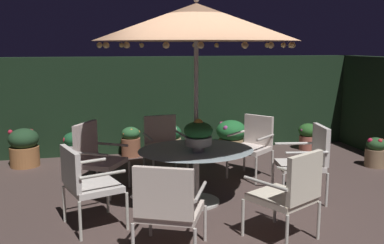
% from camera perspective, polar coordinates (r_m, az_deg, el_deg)
% --- Properties ---
extents(ground_plane, '(8.15, 6.95, 0.02)m').
position_cam_1_polar(ground_plane, '(5.73, 3.25, -11.53)').
color(ground_plane, '#4F3D39').
extents(hedge_backdrop_rear, '(8.15, 0.30, 1.89)m').
position_cam_1_polar(hedge_backdrop_rear, '(8.64, -2.92, 2.45)').
color(hedge_backdrop_rear, black).
rests_on(hedge_backdrop_rear, ground_plane).
extents(patio_dining_table, '(1.55, 1.31, 0.75)m').
position_cam_1_polar(patio_dining_table, '(5.73, 0.54, -5.11)').
color(patio_dining_table, silver).
rests_on(patio_dining_table, ground_plane).
extents(patio_umbrella, '(2.61, 2.61, 2.71)m').
position_cam_1_polar(patio_umbrella, '(5.54, 0.57, 13.14)').
color(patio_umbrella, silver).
rests_on(patio_umbrella, ground_plane).
extents(centerpiece_planter, '(0.37, 0.37, 0.43)m').
position_cam_1_polar(centerpiece_planter, '(5.52, 0.85, -1.56)').
color(centerpiece_planter, beige).
rests_on(centerpiece_planter, patio_dining_table).
extents(patio_chair_north, '(0.76, 0.79, 0.97)m').
position_cam_1_polar(patio_chair_north, '(5.11, -14.02, -7.58)').
color(patio_chair_north, beige).
rests_on(patio_chair_north, ground_plane).
extents(patio_chair_northeast, '(0.84, 0.83, 0.98)m').
position_cam_1_polar(patio_chair_northeast, '(4.33, -3.24, -10.97)').
color(patio_chair_northeast, beige).
rests_on(patio_chair_northeast, ground_plane).
extents(patio_chair_east, '(0.82, 0.83, 1.02)m').
position_cam_1_polar(patio_chair_east, '(4.75, 12.95, -8.92)').
color(patio_chair_east, beige).
rests_on(patio_chair_east, ground_plane).
extents(patio_chair_southeast, '(0.70, 0.65, 1.04)m').
position_cam_1_polar(patio_chair_southeast, '(6.04, 15.18, -4.63)').
color(patio_chair_southeast, silver).
rests_on(patio_chair_southeast, ground_plane).
extents(patio_chair_south, '(0.78, 0.78, 0.99)m').
position_cam_1_polar(patio_chair_south, '(6.97, 8.21, -2.63)').
color(patio_chair_south, beige).
rests_on(patio_chair_south, ground_plane).
extents(patio_chair_southwest, '(0.68, 0.70, 0.94)m').
position_cam_1_polar(patio_chair_southwest, '(7.14, -3.85, -2.50)').
color(patio_chair_southwest, silver).
rests_on(patio_chair_southwest, ground_plane).
extents(patio_chair_west, '(0.81, 0.83, 1.01)m').
position_cam_1_polar(patio_chair_west, '(6.35, -12.77, -4.18)').
color(patio_chair_west, beige).
rests_on(patio_chair_west, ground_plane).
extents(potted_plant_left_far, '(0.43, 0.43, 0.59)m').
position_cam_1_polar(potted_plant_left_far, '(8.33, -2.91, -2.29)').
color(potted_plant_left_far, tan).
rests_on(potted_plant_left_far, ground_plane).
extents(potted_plant_back_right, '(0.59, 0.59, 0.66)m').
position_cam_1_polar(potted_plant_back_right, '(8.44, 5.25, -1.80)').
color(potted_plant_back_right, tan).
rests_on(potted_plant_back_right, ground_plane).
extents(potted_plant_back_left, '(0.41, 0.41, 0.51)m').
position_cam_1_polar(potted_plant_back_left, '(8.31, -15.50, -3.09)').
color(potted_plant_back_left, silver).
rests_on(potted_plant_back_left, ground_plane).
extents(potted_plant_left_near, '(0.35, 0.35, 0.52)m').
position_cam_1_polar(potted_plant_left_near, '(8.18, 23.28, -3.71)').
color(potted_plant_left_near, '#8C6D50').
rests_on(potted_plant_left_near, ground_plane).
extents(potted_plant_right_far, '(0.40, 0.40, 0.54)m').
position_cam_1_polar(potted_plant_right_far, '(9.04, 15.23, -1.75)').
color(potted_plant_right_far, '#B05F4F').
rests_on(potted_plant_right_far, ground_plane).
extents(potted_plant_right_near, '(0.52, 0.52, 0.67)m').
position_cam_1_polar(potted_plant_right_near, '(8.08, -21.48, -3.12)').
color(potted_plant_right_near, '#AD6E3F').
rests_on(potted_plant_right_near, ground_plane).
extents(potted_plant_front_corner, '(0.36, 0.36, 0.57)m').
position_cam_1_polar(potted_plant_front_corner, '(8.30, -8.17, -2.56)').
color(potted_plant_front_corner, '#A05D41').
rests_on(potted_plant_front_corner, ground_plane).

